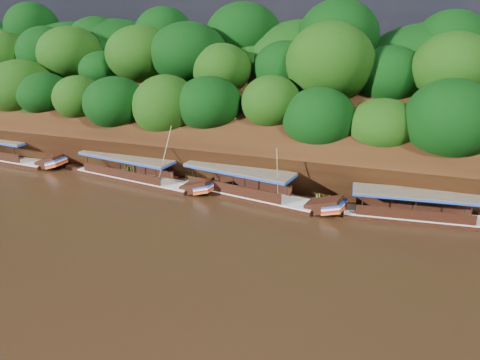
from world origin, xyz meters
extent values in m
plane|color=black|center=(0.00, 0.00, 0.00)|extent=(160.00, 160.00, 0.00)
cube|color=black|center=(0.00, 16.00, 3.50)|extent=(120.00, 16.12, 13.64)
cube|color=black|center=(0.00, 26.00, 0.00)|extent=(120.00, 24.00, 12.00)
ellipsoid|color=#0B460D|center=(-30.00, 22.00, 9.00)|extent=(20.00, 10.00, 8.00)
ellipsoid|color=#0B460D|center=(-6.00, 15.00, 3.50)|extent=(18.00, 8.00, 6.40)
ellipsoid|color=#0B460D|center=(0.00, 23.00, 9.20)|extent=(24.00, 11.00, 8.40)
cube|color=black|center=(14.66, 7.78, 0.00)|extent=(11.95, 3.14, 0.83)
cube|color=silver|center=(14.66, 7.78, 0.40)|extent=(11.96, 3.20, 0.09)
cube|color=brown|center=(13.92, 7.71, 2.22)|extent=(9.43, 3.20, 0.11)
cube|color=#1B41B5|center=(13.92, 7.71, 2.11)|extent=(9.43, 3.20, 0.17)
cube|color=black|center=(0.43, 7.85, 0.00)|extent=(12.63, 4.43, 0.93)
cube|color=silver|center=(0.43, 7.85, 0.45)|extent=(12.64, 4.50, 0.10)
cube|color=black|center=(7.31, 6.62, 0.72)|extent=(3.20, 2.20, 1.75)
cube|color=#1B41B5|center=(8.07, 6.48, 1.04)|extent=(1.82, 2.02, 0.64)
cube|color=red|center=(8.07, 6.48, 0.68)|extent=(1.82, 2.02, 0.64)
cube|color=brown|center=(-0.33, 7.99, 2.49)|extent=(10.04, 4.29, 0.12)
cube|color=#1B41B5|center=(-0.33, 7.99, 2.37)|extent=(10.04, 4.29, 0.19)
cylinder|color=tan|center=(3.38, 6.69, 2.92)|extent=(0.29, 1.71, 4.65)
cube|color=black|center=(-10.88, 8.35, 0.00)|extent=(12.73, 4.00, 0.86)
cube|color=silver|center=(-10.88, 8.35, 0.41)|extent=(12.74, 4.06, 0.10)
cube|color=black|center=(-3.90, 7.26, 0.67)|extent=(3.16, 2.01, 1.69)
cube|color=#1B41B5|center=(-3.12, 7.14, 0.95)|extent=(1.77, 1.85, 0.63)
cube|color=red|center=(-3.12, 7.14, 0.63)|extent=(1.77, 1.85, 0.63)
cube|color=brown|center=(-11.65, 8.47, 2.29)|extent=(10.08, 3.89, 0.11)
cube|color=#1B41B5|center=(-11.65, 8.47, 2.18)|extent=(10.08, 3.89, 0.17)
cylinder|color=tan|center=(-7.15, 7.57, 3.16)|extent=(1.47, 0.55, 5.29)
cube|color=black|center=(-27.38, 9.15, 0.00)|extent=(12.08, 3.16, 0.93)
cube|color=silver|center=(-27.38, 9.15, 0.44)|extent=(12.08, 3.23, 0.10)
cube|color=black|center=(-20.68, 8.64, 0.72)|extent=(2.96, 1.91, 1.71)
cube|color=#1B41B5|center=(-19.94, 8.58, 1.03)|extent=(1.60, 1.87, 0.62)
cube|color=red|center=(-19.94, 8.58, 0.68)|extent=(1.60, 1.87, 0.62)
cone|color=#37731C|center=(-20.49, 9.55, 0.73)|extent=(1.50, 1.50, 1.47)
cone|color=#37731C|center=(-12.15, 9.43, 1.08)|extent=(1.50, 1.50, 2.15)
cone|color=#37731C|center=(-5.26, 9.41, 0.68)|extent=(1.50, 1.50, 1.37)
cone|color=#37731C|center=(0.77, 9.98, 0.91)|extent=(1.50, 1.50, 1.83)
cone|color=#37731C|center=(6.55, 10.07, 0.92)|extent=(1.50, 1.50, 1.83)
cone|color=#37731C|center=(13.82, 9.19, 0.69)|extent=(1.50, 1.50, 1.37)
camera|label=1|loc=(11.99, -27.58, 15.47)|focal=35.00mm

